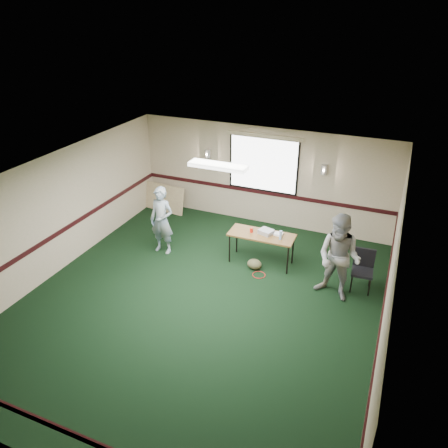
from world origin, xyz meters
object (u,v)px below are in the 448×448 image
at_px(person_left, 162,220).
at_px(person_right, 339,258).
at_px(projector, 266,232).
at_px(conference_chair, 363,266).
at_px(folding_table, 262,236).

distance_m(person_left, person_right, 4.25).
height_order(projector, conference_chair, conference_chair).
relative_size(projector, conference_chair, 0.34).
bearing_deg(projector, folding_table, -123.65).
distance_m(folding_table, person_right, 1.98).
xyz_separation_m(conference_chair, person_right, (-0.46, -0.56, 0.41)).
xyz_separation_m(projector, conference_chair, (2.23, -0.16, -0.29)).
distance_m(projector, person_left, 2.52).
relative_size(projector, person_right, 0.16).
distance_m(conference_chair, person_right, 0.83).
height_order(folding_table, person_right, person_right).
bearing_deg(conference_chair, folding_table, 173.64).
height_order(conference_chair, person_right, person_right).
bearing_deg(projector, person_right, -4.35).
bearing_deg(person_right, projector, 173.59).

